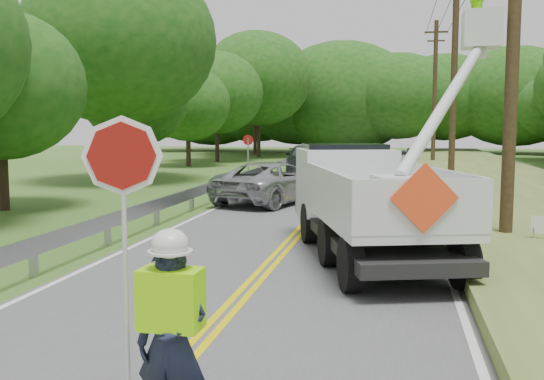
# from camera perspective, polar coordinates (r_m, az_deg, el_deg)

# --- Properties ---
(road) EXTENTS (7.20, 96.00, 0.03)m
(road) POSITION_cam_1_polar(r_m,az_deg,el_deg) (20.43, 4.44, -1.82)
(road) COLOR #4D4E50
(road) RESTS_ON ground
(guardrail) EXTENTS (0.18, 48.00, 0.77)m
(guardrail) POSITION_cam_1_polar(r_m,az_deg,el_deg) (22.08, -5.67, 0.18)
(guardrail) COLOR #93959A
(guardrail) RESTS_ON ground
(utility_poles) EXTENTS (1.60, 43.30, 10.00)m
(utility_poles) POSITION_cam_1_polar(r_m,az_deg,el_deg) (23.38, 18.02, 11.82)
(utility_poles) COLOR #2D2215
(utility_poles) RESTS_ON ground
(treeline_left) EXTENTS (10.70, 55.79, 11.35)m
(treeline_left) POSITION_cam_1_polar(r_m,az_deg,el_deg) (40.42, -7.08, 10.63)
(treeline_left) COLOR #332319
(treeline_left) RESTS_ON ground
(treeline_horizon) EXTENTS (56.04, 14.38, 11.19)m
(treeline_horizon) POSITION_cam_1_polar(r_m,az_deg,el_deg) (62.33, 10.26, 8.46)
(treeline_horizon) COLOR #144711
(treeline_horizon) RESTS_ON ground
(flagger) EXTENTS (1.11, 0.44, 2.87)m
(flagger) POSITION_cam_1_polar(r_m,az_deg,el_deg) (5.61, -9.42, -12.39)
(flagger) COLOR #191E33
(flagger) RESTS_ON road
(bucket_truck) EXTENTS (4.80, 7.01, 6.57)m
(bucket_truck) POSITION_cam_1_polar(r_m,az_deg,el_deg) (13.89, 9.05, 0.64)
(bucket_truck) COLOR black
(bucket_truck) RESTS_ON road
(suv_silver) EXTENTS (4.06, 5.81, 1.47)m
(suv_silver) POSITION_cam_1_polar(r_m,az_deg,el_deg) (22.05, 0.17, 0.73)
(suv_silver) COLOR #A3A3A9
(suv_silver) RESTS_ON road
(suv_darkgrey) EXTENTS (3.40, 6.25, 1.72)m
(suv_darkgrey) POSITION_cam_1_polar(r_m,az_deg,el_deg) (32.99, 3.34, 2.71)
(suv_darkgrey) COLOR #3D4046
(suv_darkgrey) RESTS_ON road
(stop_sign_permanent) EXTENTS (0.49, 0.15, 2.34)m
(stop_sign_permanent) POSITION_cam_1_polar(r_m,az_deg,el_deg) (28.63, -2.23, 3.52)
(stop_sign_permanent) COLOR #93959A
(stop_sign_permanent) RESTS_ON ground
(yard_sign) EXTENTS (0.55, 0.11, 0.80)m
(yard_sign) POSITION_cam_1_polar(r_m,az_deg,el_deg) (14.88, 23.88, -3.10)
(yard_sign) COLOR white
(yard_sign) RESTS_ON ground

